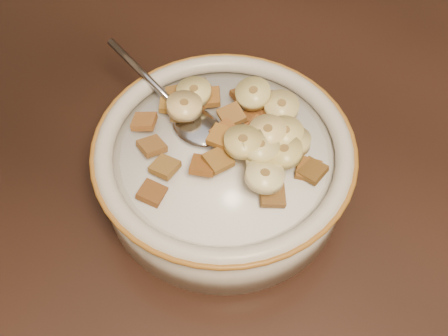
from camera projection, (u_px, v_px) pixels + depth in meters
The scene contains 43 objects.
table at pixel (439, 314), 0.47m from camera, with size 1.40×0.90×0.04m, color #331D15.
cereal_bowl at pixel (224, 171), 0.50m from camera, with size 0.22×0.22×0.05m, color silver.
milk at pixel (224, 153), 0.48m from camera, with size 0.18×0.18×0.00m, color white.
spoon at pixel (197, 127), 0.49m from camera, with size 0.04×0.05×0.01m, color gray.
cereal_square_0 at pixel (171, 104), 0.51m from camera, with size 0.02×0.02×0.01m, color olive.
cereal_square_1 at pixel (222, 137), 0.46m from camera, with size 0.02×0.02×0.01m, color #905923.
cereal_square_2 at pixel (152, 146), 0.48m from camera, with size 0.02×0.02×0.01m, color brown.
cereal_square_3 at pixel (203, 165), 0.46m from camera, with size 0.02×0.02×0.01m, color brown.
cereal_square_4 at pixel (231, 116), 0.48m from camera, with size 0.02×0.02×0.01m, color brown.
cereal_square_5 at pixel (152, 193), 0.45m from camera, with size 0.02×0.02×0.01m, color brown.
cereal_square_6 at pixel (178, 96), 0.51m from camera, with size 0.02×0.02×0.01m, color brown.
cereal_square_7 at pixel (312, 171), 0.46m from camera, with size 0.02×0.02×0.01m, color brown.
cereal_square_8 at pixel (182, 112), 0.49m from camera, with size 0.02×0.02×0.01m, color brown.
cereal_square_9 at pixel (165, 167), 0.46m from camera, with size 0.02×0.02×0.01m, color brown.
cereal_square_10 at pixel (181, 100), 0.51m from camera, with size 0.02×0.02×0.01m, color #9C561F.
cereal_square_11 at pixel (244, 96), 0.51m from camera, with size 0.02×0.02×0.01m, color brown.
cereal_square_12 at pixel (218, 160), 0.46m from camera, with size 0.02×0.02×0.01m, color brown.
cereal_square_13 at pixel (274, 101), 0.51m from camera, with size 0.02×0.02×0.01m, color brown.
cereal_square_14 at pixel (200, 88), 0.52m from camera, with size 0.02×0.02×0.01m, color olive.
cereal_square_15 at pixel (286, 127), 0.49m from camera, with size 0.02×0.02×0.01m, color #996027.
cereal_square_16 at pixel (272, 195), 0.45m from camera, with size 0.02×0.02×0.01m, color brown.
cereal_square_17 at pixel (225, 133), 0.47m from camera, with size 0.02×0.02×0.01m, color brown.
cereal_square_18 at pixel (209, 97), 0.51m from camera, with size 0.02×0.02×0.01m, color brown.
cereal_square_19 at pixel (269, 118), 0.49m from camera, with size 0.02×0.02×0.01m, color brown.
cereal_square_20 at pixel (256, 116), 0.49m from camera, with size 0.02×0.02×0.01m, color brown.
cereal_square_21 at pixel (144, 121), 0.49m from camera, with size 0.02×0.02×0.01m, color #966134.
cereal_square_22 at pixel (260, 130), 0.47m from camera, with size 0.02×0.02×0.01m, color brown.
cereal_square_23 at pixel (308, 170), 0.47m from camera, with size 0.02×0.02×0.01m, color brown.
cereal_square_24 at pixel (259, 128), 0.48m from camera, with size 0.02×0.02×0.01m, color brown.
cereal_square_25 at pixel (199, 100), 0.51m from camera, with size 0.02×0.02×0.01m, color brown.
banana_slice_0 at pixel (194, 92), 0.50m from camera, with size 0.03×0.03×0.01m, color #D4BB74.
banana_slice_1 at pixel (281, 107), 0.49m from camera, with size 0.03×0.03×0.01m, color beige.
banana_slice_2 at pixel (284, 152), 0.45m from camera, with size 0.03×0.03×0.01m, color tan.
banana_slice_3 at pixel (286, 134), 0.47m from camera, with size 0.03×0.03×0.01m, color #F4D386.
banana_slice_4 at pixel (260, 147), 0.45m from camera, with size 0.03×0.03×0.01m, color #C6BC85.
banana_slice_5 at pixel (285, 133), 0.46m from camera, with size 0.03×0.03×0.01m, color #CCBF71.
banana_slice_6 at pixel (243, 142), 0.45m from camera, with size 0.03×0.03×0.01m, color #D7C06A.
banana_slice_7 at pixel (292, 141), 0.46m from camera, with size 0.03×0.03×0.01m, color #C7B484.
banana_slice_8 at pixel (265, 176), 0.44m from camera, with size 0.03×0.03×0.01m, color beige.
banana_slice_9 at pixel (184, 106), 0.49m from camera, with size 0.03×0.03×0.01m, color #F7D896.
banana_slice_10 at pixel (268, 132), 0.46m from camera, with size 0.03×0.03×0.01m, color #FEDF81.
banana_slice_11 at pixel (253, 94), 0.49m from camera, with size 0.03×0.03×0.01m, color beige.
banana_slice_12 at pixel (265, 160), 0.45m from camera, with size 0.03×0.03×0.01m, color beige.
Camera 1 is at (-0.04, -0.25, 1.19)m, focal length 45.00 mm.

